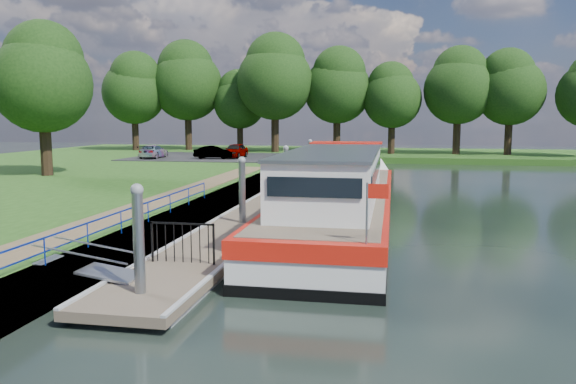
% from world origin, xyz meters
% --- Properties ---
extents(ground, '(160.00, 160.00, 0.00)m').
position_xyz_m(ground, '(0.00, 0.00, 0.00)').
color(ground, black).
rests_on(ground, ground).
extents(bank_edge, '(1.10, 90.00, 0.78)m').
position_xyz_m(bank_edge, '(-2.55, 15.00, 0.39)').
color(bank_edge, '#473D2D').
rests_on(bank_edge, ground).
extents(far_bank, '(60.00, 18.00, 0.60)m').
position_xyz_m(far_bank, '(12.00, 52.00, 0.30)').
color(far_bank, '#214914').
rests_on(far_bank, ground).
extents(footpath, '(1.60, 40.00, 0.05)m').
position_xyz_m(footpath, '(-4.40, 8.00, 0.80)').
color(footpath, brown).
rests_on(footpath, riverbank).
extents(carpark, '(14.00, 12.00, 0.06)m').
position_xyz_m(carpark, '(-11.00, 38.00, 0.81)').
color(carpark, black).
rests_on(carpark, riverbank).
extents(blue_fence, '(0.04, 18.04, 0.72)m').
position_xyz_m(blue_fence, '(-2.75, 3.00, 1.31)').
color(blue_fence, '#0C2DBF').
rests_on(blue_fence, riverbank).
extents(pontoon, '(2.50, 30.00, 0.56)m').
position_xyz_m(pontoon, '(0.00, 13.00, 0.18)').
color(pontoon, brown).
rests_on(pontoon, ground).
extents(mooring_piles, '(0.30, 27.30, 3.55)m').
position_xyz_m(mooring_piles, '(0.00, 13.00, 1.28)').
color(mooring_piles, gray).
rests_on(mooring_piles, ground).
extents(gangway, '(2.58, 1.00, 0.92)m').
position_xyz_m(gangway, '(-1.85, 0.50, 0.63)').
color(gangway, '#A5A8AD').
rests_on(gangway, ground).
extents(gate_panel, '(1.85, 0.05, 1.15)m').
position_xyz_m(gate_panel, '(-0.00, 2.20, 1.15)').
color(gate_panel, black).
rests_on(gate_panel, ground).
extents(barge, '(4.36, 21.15, 4.78)m').
position_xyz_m(barge, '(3.60, 11.16, 1.09)').
color(barge, black).
rests_on(barge, ground).
extents(horizon_trees, '(54.38, 10.03, 12.87)m').
position_xyz_m(horizon_trees, '(-1.61, 48.68, 7.95)').
color(horizon_trees, '#332316').
rests_on(horizon_trees, ground).
extents(bank_tree_a, '(6.12, 6.12, 9.72)m').
position_xyz_m(bank_tree_a, '(-15.99, 20.08, 7.02)').
color(bank_tree_a, '#332316').
rests_on(bank_tree_a, riverbank).
extents(car_a, '(1.68, 3.87, 1.30)m').
position_xyz_m(car_a, '(-8.39, 36.96, 1.49)').
color(car_a, '#999999').
rests_on(car_a, carpark).
extents(car_b, '(3.53, 1.51, 1.13)m').
position_xyz_m(car_b, '(-9.88, 35.24, 1.40)').
color(car_b, '#999999').
rests_on(car_b, carpark).
extents(car_c, '(1.84, 4.11, 1.17)m').
position_xyz_m(car_c, '(-15.58, 35.27, 1.42)').
color(car_c, '#999999').
rests_on(car_c, carpark).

